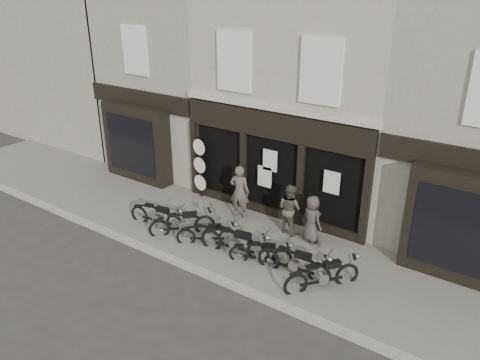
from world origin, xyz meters
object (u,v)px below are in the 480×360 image
Objects in this scene: motorcycle_2 at (208,236)px; motorcycle_3 at (235,244)px; motorcycle_5 at (294,264)px; motorcycle_4 at (261,255)px; man_right at (312,219)px; motorcycle_0 at (157,218)px; motorcycle_6 at (323,277)px; advert_sign_post at (200,170)px; man_left at (240,192)px; motorcycle_1 at (183,225)px; man_centre at (290,209)px.

motorcycle_3 reaches higher than motorcycle_2.
motorcycle_2 is 3.11m from motorcycle_5.
motorcycle_4 is 1.13× the size of man_right.
motorcycle_0 reaches higher than motorcycle_2.
motorcycle_6 is 0.76× the size of advert_sign_post.
motorcycle_0 is 5.26m from motorcycle_5.
motorcycle_0 is 5.25m from man_right.
motorcycle_0 is 1.12× the size of man_left.
man_left is at bearing 21.53° from man_right.
motorcycle_4 is 0.92× the size of motorcycle_6.
motorcycle_6 is at bearing 147.30° from man_right.
motorcycle_1 is 4.18m from motorcycle_5.
motorcycle_0 is at bearing 172.28° from motorcycle_3.
motorcycle_3 is 1.22× the size of motorcycle_6.
motorcycle_4 is at bearing -33.16° from motorcycle_2.
motorcycle_2 is at bearing -40.28° from advert_sign_post.
advert_sign_post is (-4.39, 2.53, 0.88)m from motorcycle_4.
motorcycle_3 is at bearing 159.27° from motorcycle_4.
motorcycle_5 is at bearing 135.86° from man_centre.
man_right is (2.64, 2.02, 0.53)m from motorcycle_2.
man_left is at bearing 113.32° from motorcycle_3.
motorcycle_4 is 2.17m from man_centre.
motorcycle_5 reaches higher than motorcycle_2.
motorcycle_2 is at bearing -6.12° from motorcycle_0.
motorcycle_2 is 3.37m from man_right.
man_centre is 1.09× the size of man_right.
motorcycle_3 is 1.21× the size of man_left.
motorcycle_6 is 2.55m from man_right.
motorcycle_1 reaches higher than motorcycle_2.
man_left reaches higher than motorcycle_4.
advert_sign_post reaches higher than man_centre.
motorcycle_5 is 2.51m from man_centre.
man_right is at bearing 0.48° from advert_sign_post.
man_centre is at bearing 16.50° from man_right.
motorcycle_4 is 0.79× the size of motorcycle_5.
man_left is 1.13× the size of man_centre.
motorcycle_4 is at bearing 123.78° from man_left.
advert_sign_post is at bearing 124.55° from motorcycle_4.
man_left is at bearing -5.92° from advert_sign_post.
advert_sign_post is at bearing 16.54° from man_right.
man_right is (1.54, 2.04, 0.46)m from motorcycle_3.
motorcycle_0 is at bearing 46.51° from man_right.
motorcycle_3 is at bearing 126.91° from motorcycle_6.
motorcycle_6 is at bearing 149.34° from man_centre.
motorcycle_6 reaches higher than motorcycle_2.
man_centre is (1.78, 2.12, 0.60)m from motorcycle_2.
man_centre reaches higher than motorcycle_5.
advert_sign_post is (-3.49, 2.61, 0.80)m from motorcycle_3.
motorcycle_1 is at bearing 155.03° from motorcycle_4.
motorcycle_1 is 3.07m from motorcycle_4.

